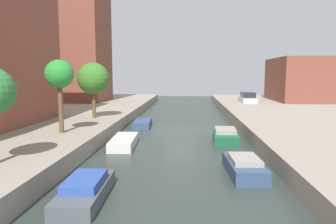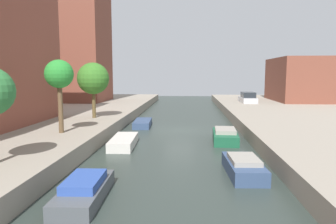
{
  "view_description": "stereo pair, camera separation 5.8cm",
  "coord_description": "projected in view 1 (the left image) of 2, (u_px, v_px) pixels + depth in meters",
  "views": [
    {
      "loc": [
        0.74,
        -26.29,
        4.79
      ],
      "look_at": [
        -1.29,
        4.32,
        1.04
      ],
      "focal_mm": 33.16,
      "sensor_mm": 36.0,
      "label": 1
    },
    {
      "loc": [
        0.8,
        -26.29,
        4.79
      ],
      "look_at": [
        -1.29,
        4.32,
        1.04
      ],
      "focal_mm": 33.16,
      "sensor_mm": 36.0,
      "label": 2
    }
  ],
  "objects": [
    {
      "name": "moored_boat_left_1",
      "position": [
        85.0,
        190.0,
        11.88
      ],
      "size": [
        1.63,
        4.05,
        0.89
      ],
      "color": "#4C5156",
      "rests_on": "ground_plane"
    },
    {
      "name": "moored_boat_right_1",
      "position": [
        244.0,
        167.0,
        14.84
      ],
      "size": [
        1.7,
        3.74,
        0.89
      ],
      "color": "#33476B",
      "rests_on": "ground_plane"
    },
    {
      "name": "parked_car",
      "position": [
        247.0,
        98.0,
        41.83
      ],
      "size": [
        1.86,
        4.74,
        1.41
      ],
      "color": "#B7B7BC",
      "rests_on": "quay_right"
    },
    {
      "name": "apartment_tower_far",
      "position": [
        68.0,
        2.0,
        42.77
      ],
      "size": [
        10.0,
        8.5,
        27.32
      ],
      "primitive_type": "cube",
      "color": "brown",
      "rests_on": "quay_left"
    },
    {
      "name": "moored_boat_left_3",
      "position": [
        143.0,
        123.0,
        28.6
      ],
      "size": [
        1.65,
        3.91,
        0.57
      ],
      "color": "#33476B",
      "rests_on": "ground_plane"
    },
    {
      "name": "low_block_right",
      "position": [
        310.0,
        79.0,
        44.26
      ],
      "size": [
        10.0,
        11.04,
        6.09
      ],
      "primitive_type": "cube",
      "color": "brown",
      "rests_on": "quay_right"
    },
    {
      "name": "ground_plane",
      "position": [
        180.0,
        130.0,
        26.67
      ],
      "size": [
        84.0,
        84.0,
        0.0
      ],
      "primitive_type": "plane",
      "color": "#2D3833"
    },
    {
      "name": "street_tree_2",
      "position": [
        93.0,
        79.0,
        26.75
      ],
      "size": [
        2.73,
        2.73,
        4.8
      ],
      "color": "brown",
      "rests_on": "quay_left"
    },
    {
      "name": "moored_boat_left_2",
      "position": [
        124.0,
        142.0,
        20.7
      ],
      "size": [
        1.67,
        4.12,
        0.61
      ],
      "color": "beige",
      "rests_on": "ground_plane"
    },
    {
      "name": "moored_boat_right_2",
      "position": [
        225.0,
        136.0,
        22.18
      ],
      "size": [
        1.88,
        4.11,
        0.95
      ],
      "color": "#195638",
      "rests_on": "ground_plane"
    },
    {
      "name": "quay_left",
      "position": [
        11.0,
        123.0,
        27.59
      ],
      "size": [
        20.0,
        64.0,
        1.0
      ],
      "primitive_type": "cube",
      "color": "gray",
      "rests_on": "ground_plane"
    },
    {
      "name": "street_tree_1",
      "position": [
        59.0,
        76.0,
        19.75
      ],
      "size": [
        1.82,
        1.82,
        4.72
      ],
      "color": "brown",
      "rests_on": "quay_left"
    }
  ]
}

